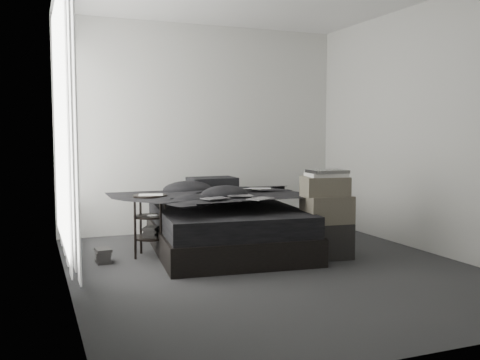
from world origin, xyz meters
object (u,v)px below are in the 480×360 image
object	(u,v)px
bed	(226,238)
box_lower	(325,240)
laptop	(257,183)
side_stand	(151,226)

from	to	relation	value
bed	box_lower	distance (m)	1.05
laptop	box_lower	distance (m)	0.96
laptop	side_stand	world-z (taller)	laptop
bed	laptop	distance (m)	0.68
bed	box_lower	bearing A→B (deg)	-32.55
side_stand	box_lower	distance (m)	1.76
side_stand	box_lower	xyz separation A→B (m)	(1.62, -0.68, -0.13)
laptop	box_lower	bearing A→B (deg)	-31.21
side_stand	box_lower	size ratio (longest dim) A/B	1.29
side_stand	box_lower	world-z (taller)	side_stand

